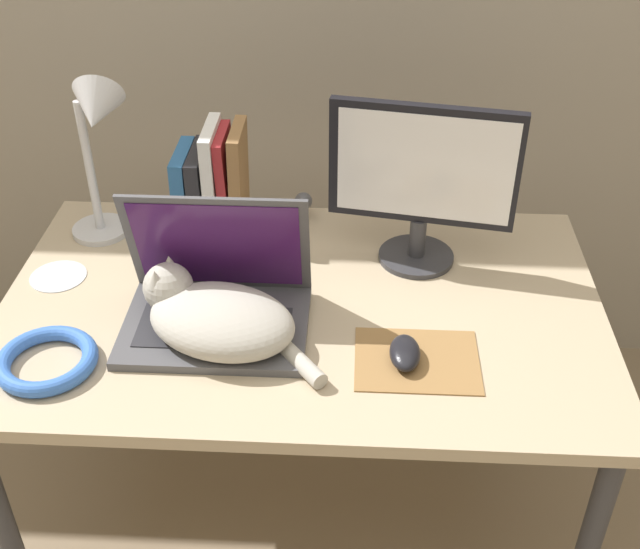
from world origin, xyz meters
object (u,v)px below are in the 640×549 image
(cat, at_px, (215,316))
(external_monitor, at_px, (422,179))
(desk_lamp, at_px, (96,136))
(cable_coil, at_px, (47,360))
(book_row, at_px, (212,183))
(laptop, at_px, (216,301))
(webcam, at_px, (303,202))
(computer_mouse, at_px, (405,353))
(cd_disc, at_px, (58,276))

(cat, height_order, external_monitor, external_monitor)
(external_monitor, height_order, desk_lamp, desk_lamp)
(cable_coil, bearing_deg, book_row, 65.93)
(laptop, xyz_separation_m, book_row, (-0.06, 0.36, 0.06))
(book_row, bearing_deg, webcam, 11.67)
(external_monitor, relative_size, webcam, 5.82)
(desk_lamp, height_order, webcam, desk_lamp)
(computer_mouse, xyz_separation_m, cable_coil, (-0.66, -0.05, -0.01))
(laptop, height_order, cat, laptop)
(cat, xyz_separation_m, external_monitor, (0.40, 0.30, 0.14))
(computer_mouse, height_order, book_row, book_row)
(book_row, height_order, cable_coil, book_row)
(desk_lamp, xyz_separation_m, cd_disc, (-0.08, -0.15, -0.26))
(computer_mouse, bearing_deg, laptop, 164.76)
(cat, distance_m, external_monitor, 0.52)
(cable_coil, bearing_deg, cat, 17.98)
(external_monitor, relative_size, book_row, 1.56)
(cable_coil, height_order, cd_disc, cable_coil)
(desk_lamp, bearing_deg, cable_coil, -90.89)
(laptop, distance_m, book_row, 0.38)
(external_monitor, bearing_deg, laptop, -148.71)
(external_monitor, bearing_deg, cd_disc, -171.86)
(external_monitor, height_order, computer_mouse, external_monitor)
(computer_mouse, bearing_deg, cd_disc, 162.27)
(desk_lamp, bearing_deg, book_row, 19.00)
(laptop, xyz_separation_m, cable_coil, (-0.29, -0.15, -0.04))
(book_row, xyz_separation_m, webcam, (0.21, 0.04, -0.07))
(book_row, xyz_separation_m, cd_disc, (-0.30, -0.23, -0.11))
(computer_mouse, bearing_deg, webcam, 113.85)
(cat, bearing_deg, webcam, 73.59)
(cd_disc, bearing_deg, computer_mouse, -17.73)
(cat, bearing_deg, book_row, 99.60)
(laptop, bearing_deg, book_row, 99.93)
(cat, bearing_deg, cd_disc, 153.40)
(webcam, distance_m, cd_disc, 0.58)
(laptop, xyz_separation_m, cat, (0.01, -0.05, 0.00))
(webcam, xyz_separation_m, cd_disc, (-0.51, -0.27, -0.04))
(cd_disc, bearing_deg, cat, -26.60)
(computer_mouse, bearing_deg, cat, 172.52)
(desk_lamp, bearing_deg, computer_mouse, -30.69)
(cable_coil, bearing_deg, desk_lamp, 89.11)
(computer_mouse, distance_m, desk_lamp, 0.80)
(external_monitor, relative_size, computer_mouse, 3.95)
(cd_disc, bearing_deg, webcam, 28.13)
(external_monitor, distance_m, webcam, 0.34)
(cat, height_order, computer_mouse, cat)
(book_row, height_order, desk_lamp, desk_lamp)
(desk_lamp, bearing_deg, cd_disc, -117.72)
(desk_lamp, bearing_deg, external_monitor, -3.55)
(book_row, bearing_deg, cat, -80.40)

